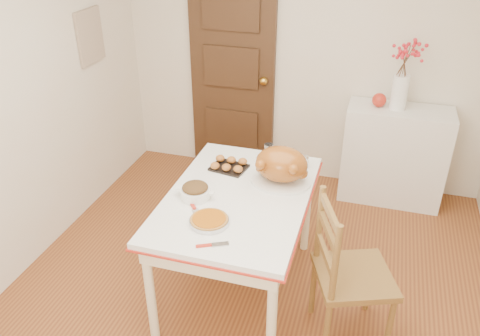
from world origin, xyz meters
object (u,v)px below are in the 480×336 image
(pumpkin_pie, at_px, (209,220))
(sideboard, at_px, (394,155))
(turkey_platter, at_px, (281,166))
(chair_oak, at_px, (354,273))
(kitchen_table, at_px, (238,244))

(pumpkin_pie, bearing_deg, sideboard, 60.77)
(turkey_platter, distance_m, pumpkin_pie, 0.67)
(chair_oak, height_order, turkey_platter, turkey_platter)
(chair_oak, bearing_deg, kitchen_table, 55.40)
(turkey_platter, bearing_deg, chair_oak, -16.36)
(chair_oak, bearing_deg, turkey_platter, 31.97)
(sideboard, relative_size, turkey_platter, 2.19)
(turkey_platter, relative_size, pumpkin_pie, 1.74)
(sideboard, distance_m, chair_oak, 1.81)
(sideboard, bearing_deg, chair_oak, -96.59)
(chair_oak, distance_m, pumpkin_pie, 0.96)
(sideboard, distance_m, turkey_platter, 1.65)
(kitchen_table, relative_size, chair_oak, 1.32)
(turkey_platter, bearing_deg, sideboard, 80.60)
(sideboard, bearing_deg, kitchen_table, -122.43)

